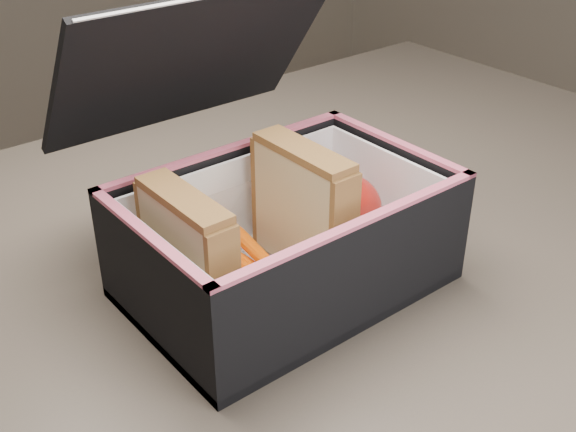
{
  "coord_description": "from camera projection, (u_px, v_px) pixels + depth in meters",
  "views": [
    {
      "loc": [
        -0.37,
        -0.47,
        1.13
      ],
      "look_at": [
        -0.03,
        -0.04,
        0.81
      ],
      "focal_mm": 45.0,
      "sensor_mm": 36.0,
      "label": 1
    }
  ],
  "objects": [
    {
      "name": "carrot_sticks",
      "position": [
        246.0,
        268.0,
        0.62
      ],
      "size": [
        0.05,
        0.16,
        0.03
      ],
      "color": "#D2570C",
      "rests_on": "plastic_tub"
    },
    {
      "name": "plastic_tub",
      "position": [
        249.0,
        256.0,
        0.61
      ],
      "size": [
        0.16,
        0.12,
        0.07
      ],
      "primitive_type": null,
      "color": "white",
      "rests_on": "lunch_bag"
    },
    {
      "name": "kitchen_table",
      "position": [
        288.0,
        319.0,
        0.75
      ],
      "size": [
        1.2,
        0.8,
        0.75
      ],
      "color": "#50463E",
      "rests_on": "ground"
    },
    {
      "name": "sandwich_left",
      "position": [
        188.0,
        257.0,
        0.57
      ],
      "size": [
        0.03,
        0.1,
        0.11
      ],
      "color": "#D8BD83",
      "rests_on": "plastic_tub"
    },
    {
      "name": "sandwich_right",
      "position": [
        303.0,
        208.0,
        0.63
      ],
      "size": [
        0.03,
        0.1,
        0.12
      ],
      "color": "#D8BD83",
      "rests_on": "plastic_tub"
    },
    {
      "name": "paper_napkin",
      "position": [
        342.0,
        242.0,
        0.68
      ],
      "size": [
        0.11,
        0.11,
        0.01
      ],
      "primitive_type": "cube",
      "rotation": [
        0.0,
        0.0,
        0.39
      ],
      "color": "white",
      "rests_on": "lunch_bag"
    },
    {
      "name": "red_apple",
      "position": [
        343.0,
        209.0,
        0.66
      ],
      "size": [
        0.08,
        0.08,
        0.08
      ],
      "rotation": [
        0.0,
        0.0,
        -0.05
      ],
      "color": "maroon",
      "rests_on": "paper_napkin"
    },
    {
      "name": "lunch_bag",
      "position": [
        283.0,
        228.0,
        0.63
      ],
      "size": [
        0.27,
        0.28,
        0.25
      ],
      "color": "black",
      "rests_on": "kitchen_table"
    }
  ]
}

